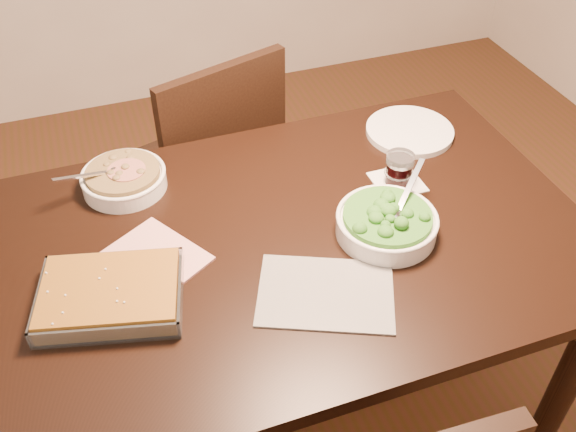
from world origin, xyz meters
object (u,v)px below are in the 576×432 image
at_px(baking_dish, 111,295).
at_px(wine_tumbler, 399,168).
at_px(dinner_plate, 410,131).
at_px(stew_bowl, 124,178).
at_px(broccoli_bowl, 387,223).
at_px(table, 290,264).
at_px(chair_far, 210,163).

distance_m(baking_dish, wine_tumbler, 0.76).
relative_size(wine_tumbler, dinner_plate, 0.33).
bearing_deg(stew_bowl, dinner_plate, -1.90).
bearing_deg(broccoli_bowl, wine_tumbler, 54.99).
xyz_separation_m(table, wine_tumbler, (0.32, 0.09, 0.14)).
bearing_deg(stew_bowl, baking_dish, -102.79).
xyz_separation_m(broccoli_bowl, baking_dish, (-0.63, -0.00, -0.01)).
xyz_separation_m(broccoli_bowl, dinner_plate, (0.24, 0.35, -0.02)).
bearing_deg(stew_bowl, table, -42.68).
xyz_separation_m(stew_bowl, wine_tumbler, (0.66, -0.21, 0.02)).
xyz_separation_m(stew_bowl, dinner_plate, (0.79, -0.03, -0.02)).
relative_size(baking_dish, wine_tumbler, 4.10).
bearing_deg(stew_bowl, wine_tumbler, -17.94).
height_order(table, dinner_plate, dinner_plate).
bearing_deg(stew_bowl, broccoli_bowl, -34.39).
xyz_separation_m(table, stew_bowl, (-0.33, 0.31, 0.12)).
bearing_deg(wine_tumbler, chair_far, 123.09).
bearing_deg(table, stew_bowl, 137.32).
relative_size(table, wine_tumbler, 17.10).
bearing_deg(chair_far, baking_dish, 44.80).
height_order(table, wine_tumbler, wine_tumbler).
height_order(table, chair_far, chair_far).
relative_size(stew_bowl, chair_far, 0.26).
height_order(broccoli_bowl, dinner_plate, broccoli_bowl).
height_order(broccoli_bowl, baking_dish, broccoli_bowl).
relative_size(broccoli_bowl, baking_dish, 0.70).
relative_size(table, chair_far, 1.55).
bearing_deg(table, baking_dish, -170.66).
bearing_deg(broccoli_bowl, dinner_plate, 54.84).
bearing_deg(wine_tumbler, baking_dish, -167.62).
xyz_separation_m(stew_bowl, baking_dish, (-0.09, -0.38, -0.00)).
bearing_deg(broccoli_bowl, chair_far, 109.40).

